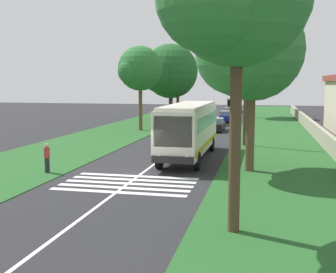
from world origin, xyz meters
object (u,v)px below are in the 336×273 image
object	(u,v)px
trailing_car_2	(227,117)
roadside_tree_right_2	(254,64)
trailing_car_0	(215,125)
roadside_tree_left_2	(140,70)
trailing_car_1	(194,120)
roadside_tree_right_1	(248,52)
coach_bus	(189,127)
roadside_tree_left_1	(170,73)
trailing_car_3	(230,113)
utility_pole	(245,92)
pedestrian	(47,158)
roadside_tree_left_0	(177,81)
trailing_minibus_0	(234,103)

from	to	relation	value
trailing_car_2	roadside_tree_right_2	size ratio (longest dim) A/B	0.38
trailing_car_0	trailing_car_2	xyz separation A→B (m)	(12.00, -0.21, 0.00)
trailing_car_0	roadside_tree_right_2	bearing A→B (deg)	-9.88
roadside_tree_left_2	roadside_tree_right_2	bearing A→B (deg)	-29.17
trailing_car_1	roadside_tree_right_1	bearing A→B (deg)	-164.73
roadside_tree_right_1	trailing_car_0	bearing A→B (deg)	11.01
coach_bus	trailing_car_1	size ratio (longest dim) A/B	2.60
roadside_tree_left_1	coach_bus	bearing A→B (deg)	-164.94
roadside_tree_left_2	roadside_tree_left_1	bearing A→B (deg)	-5.30
trailing_car_3	roadside_tree_right_2	bearing A→B (deg)	-96.89
roadside_tree_left_1	roadside_tree_right_2	world-z (taller)	roadside_tree_right_2
roadside_tree_left_2	utility_pole	bearing A→B (deg)	-129.17
trailing_car_0	roadside_tree_right_2	world-z (taller)	roadside_tree_right_2
roadside_tree_left_2	trailing_car_3	bearing A→B (deg)	-21.31
roadside_tree_right_1	pedestrian	world-z (taller)	roadside_tree_right_1
roadside_tree_right_2	pedestrian	xyz separation A→B (m)	(-43.58, 10.45, -7.04)
trailing_car_0	roadside_tree_left_1	bearing A→B (deg)	36.68
roadside_tree_left_0	trailing_car_1	bearing A→B (deg)	-160.15
trailing_car_0	pedestrian	size ratio (longest dim) A/B	2.54
trailing_car_3	trailing_minibus_0	world-z (taller)	trailing_minibus_0
roadside_tree_left_1	roadside_tree_left_2	size ratio (longest dim) A/B	1.13
trailing_car_0	pedestrian	bearing A→B (deg)	163.61
trailing_car_0	trailing_car_2	world-z (taller)	same
utility_pole	trailing_minibus_0	bearing A→B (deg)	4.88
roadside_tree_left_1	roadside_tree_right_1	bearing A→B (deg)	-159.83
roadside_tree_right_2	pedestrian	bearing A→B (deg)	166.51
trailing_car_0	roadside_tree_left_1	distance (m)	13.29
trailing_car_1	roadside_tree_right_1	distance (m)	28.95
trailing_car_2	trailing_car_0	bearing A→B (deg)	178.98
trailing_minibus_0	pedestrian	world-z (taller)	trailing_minibus_0
trailing_car_3	utility_pole	size ratio (longest dim) A/B	0.51
roadside_tree_left_0	trailing_car_3	bearing A→B (deg)	-84.72
trailing_car_1	roadside_tree_right_1	size ratio (longest dim) A/B	0.43
trailing_car_1	trailing_car_3	bearing A→B (deg)	-14.26
trailing_minibus_0	utility_pole	xyz separation A→B (m)	(-42.49, -3.63, 2.89)
trailing_minibus_0	roadside_tree_left_1	xyz separation A→B (m)	(-22.49, 7.02, 4.96)
trailing_car_3	utility_pole	bearing A→B (deg)	-173.64
roadside_tree_right_1	utility_pole	xyz separation A→B (m)	(10.49, 0.55, -2.43)
trailing_minibus_0	roadside_tree_left_0	xyz separation A→B (m)	(-12.71, 7.95, 3.87)
roadside_tree_left_2	pedestrian	size ratio (longest dim) A/B	5.37
roadside_tree_left_1	trailing_car_3	bearing A→B (deg)	-34.51
trailing_minibus_0	roadside_tree_left_1	world-z (taller)	roadside_tree_left_1
roadside_tree_right_2	trailing_car_2	bearing A→B (deg)	157.32
trailing_car_1	trailing_car_3	distance (m)	14.18
roadside_tree_left_2	roadside_tree_right_1	bearing A→B (deg)	-148.61
roadside_tree_left_0	roadside_tree_right_1	bearing A→B (deg)	-163.23
trailing_car_1	trailing_minibus_0	bearing A→B (deg)	-7.24
trailing_car_2	utility_pole	bearing A→B (deg)	-171.62
coach_bus	roadside_tree_left_0	size ratio (longest dim) A/B	1.41
coach_bus	trailing_minibus_0	distance (m)	49.32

